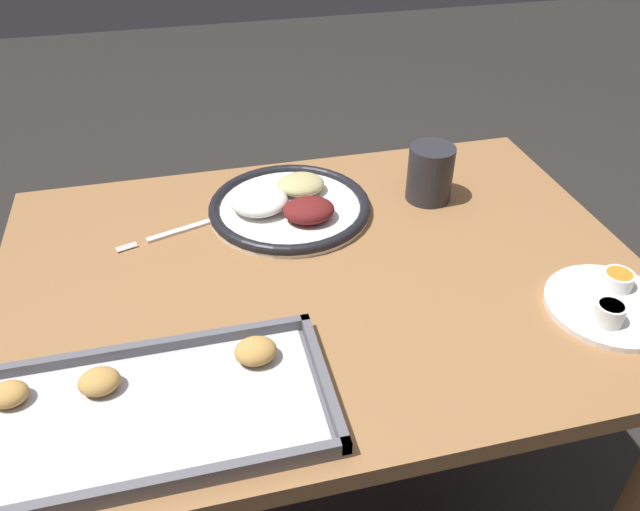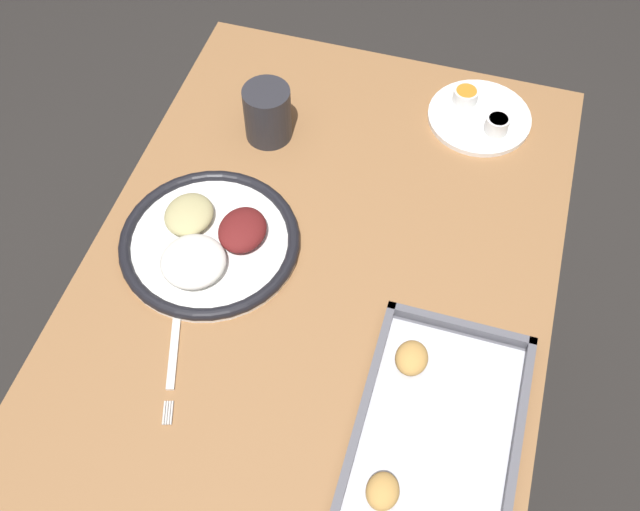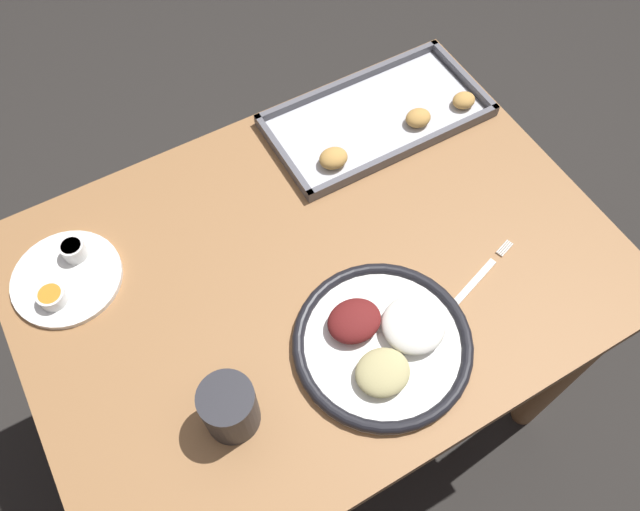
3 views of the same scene
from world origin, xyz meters
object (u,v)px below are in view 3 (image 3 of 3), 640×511
Objects in this scene: dinner_plate at (384,342)px; drinking_cup at (229,408)px; fork at (471,285)px; baking_tray at (380,119)px; saucer_plate at (66,277)px.

drinking_cup is (-0.26, 0.01, 0.04)m from dinner_plate.
dinner_plate is 0.27m from drinking_cup.
dinner_plate is 0.19m from fork.
fork is at bearing 0.44° from drinking_cup.
fork is at bearing 4.92° from dinner_plate.
baking_tray is 4.20× the size of drinking_cup.
baking_tray is at bearing 37.44° from drinking_cup.
dinner_plate is 1.55× the size of saucer_plate.
saucer_plate is at bearing 131.57° from fork.
saucer_plate is 0.39m from drinking_cup.
saucer_plate reaches higher than fork.
saucer_plate is 0.43× the size of baking_tray.
dinner_plate is 1.42× the size of fork.
drinking_cup is (-0.52, -0.40, 0.04)m from baking_tray.
dinner_plate is at bearing 167.23° from fork.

